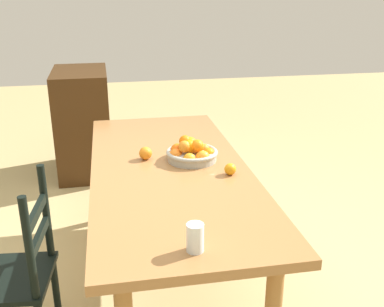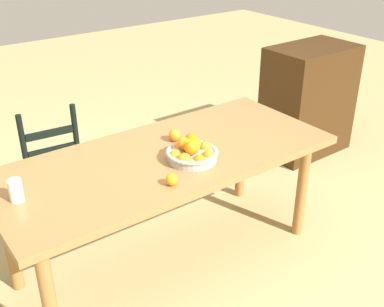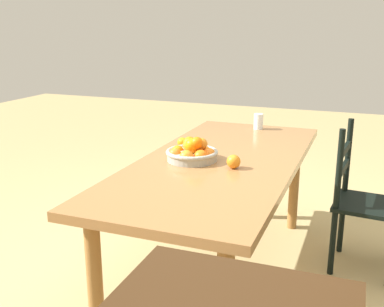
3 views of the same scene
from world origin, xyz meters
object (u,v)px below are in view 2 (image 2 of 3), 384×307
at_px(cabinet, 308,100).
at_px(orange_loose_0, 175,135).
at_px(dining_table, 166,167).
at_px(chair_near_window, 51,171).
at_px(drinking_glass, 16,190).
at_px(orange_loose_1, 172,180).
at_px(fruit_bowl, 192,152).

height_order(cabinet, orange_loose_0, cabinet).
distance_m(dining_table, cabinet, 1.96).
xyz_separation_m(chair_near_window, drinking_glass, (-0.42, -0.76, 0.38)).
bearing_deg(dining_table, drinking_glass, 178.58).
xyz_separation_m(dining_table, orange_loose_1, (-0.16, -0.30, 0.11)).
bearing_deg(orange_loose_1, drinking_glass, 154.82).
xyz_separation_m(cabinet, fruit_bowl, (-1.79, -0.69, 0.31)).
xyz_separation_m(orange_loose_0, orange_loose_1, (-0.31, -0.42, -0.01)).
xyz_separation_m(fruit_bowl, orange_loose_1, (-0.25, -0.16, -0.02)).
height_order(dining_table, drinking_glass, drinking_glass).
bearing_deg(drinking_glass, fruit_bowl, -9.68).
xyz_separation_m(cabinet, orange_loose_0, (-1.73, -0.44, 0.30)).
bearing_deg(cabinet, fruit_bowl, -159.46).
xyz_separation_m(chair_near_window, cabinet, (2.30, -0.22, 0.06)).
distance_m(dining_table, drinking_glass, 0.86).
bearing_deg(drinking_glass, orange_loose_1, -25.18).
xyz_separation_m(cabinet, orange_loose_1, (-2.03, -0.86, 0.29)).
relative_size(chair_near_window, orange_loose_1, 14.61).
bearing_deg(cabinet, orange_loose_0, -166.49).
height_order(cabinet, fruit_bowl, cabinet).
bearing_deg(dining_table, cabinet, 16.52).
distance_m(fruit_bowl, orange_loose_0, 0.26).
relative_size(dining_table, drinking_glass, 17.45).
relative_size(dining_table, orange_loose_1, 31.66).
distance_m(cabinet, orange_loose_0, 1.81).
height_order(chair_near_window, fruit_bowl, chair_near_window).
bearing_deg(dining_table, orange_loose_1, -118.24).
bearing_deg(drinking_glass, orange_loose_0, 5.68).
bearing_deg(orange_loose_1, dining_table, 61.76).
distance_m(cabinet, orange_loose_1, 2.23).
relative_size(orange_loose_0, orange_loose_1, 1.19).
bearing_deg(drinking_glass, chair_near_window, 61.01).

